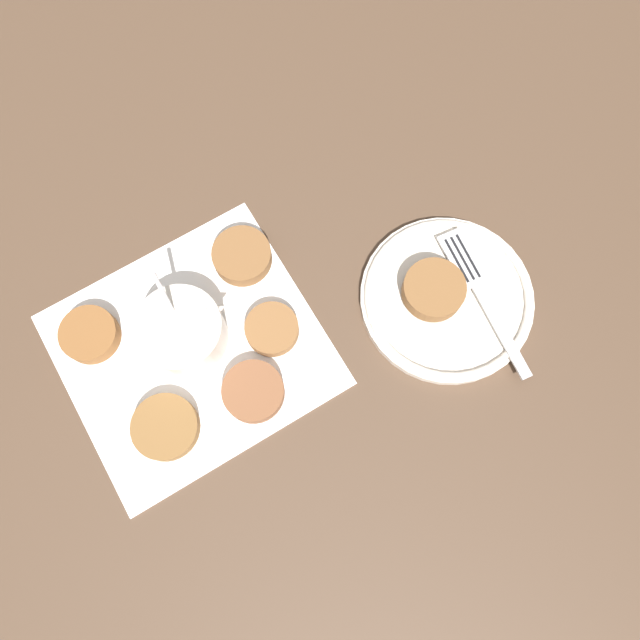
{
  "coord_description": "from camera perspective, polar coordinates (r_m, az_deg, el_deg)",
  "views": [
    {
      "loc": [
        0.03,
        -0.22,
        0.67
      ],
      "look_at": [
        0.12,
        -0.06,
        0.02
      ],
      "focal_mm": 35.0,
      "sensor_mm": 36.0,
      "label": 1
    }
  ],
  "objects": [
    {
      "name": "fritter_1",
      "position": [
        0.72,
        -20.3,
        -1.27
      ],
      "size": [
        0.06,
        0.06,
        0.02
      ],
      "color": "brown",
      "rests_on": "napkin"
    },
    {
      "name": "fritter_on_plate",
      "position": [
        0.69,
        10.35,
        2.73
      ],
      "size": [
        0.07,
        0.07,
        0.02
      ],
      "color": "brown",
      "rests_on": "serving_plate"
    },
    {
      "name": "napkin",
      "position": [
        0.7,
        -11.67,
        -2.66
      ],
      "size": [
        0.29,
        0.27,
        0.0
      ],
      "color": "white",
      "rests_on": "ground_plane"
    },
    {
      "name": "fritter_4",
      "position": [
        0.71,
        -7.14,
        5.82
      ],
      "size": [
        0.07,
        0.07,
        0.02
      ],
      "color": "brown",
      "rests_on": "napkin"
    },
    {
      "name": "fritter_0",
      "position": [
        0.67,
        -6.11,
        -6.54
      ],
      "size": [
        0.07,
        0.07,
        0.02
      ],
      "color": "brown",
      "rests_on": "napkin"
    },
    {
      "name": "fritter_3",
      "position": [
        0.68,
        -4.41,
        -0.85
      ],
      "size": [
        0.06,
        0.06,
        0.02
      ],
      "color": "brown",
      "rests_on": "napkin"
    },
    {
      "name": "fritter_2",
      "position": [
        0.68,
        -13.94,
        -9.49
      ],
      "size": [
        0.07,
        0.07,
        0.02
      ],
      "color": "brown",
      "rests_on": "napkin"
    },
    {
      "name": "ground_plane",
      "position": [
        0.71,
        -10.56,
        -0.52
      ],
      "size": [
        4.0,
        4.0,
        0.0
      ],
      "primitive_type": "plane",
      "color": "#4C3828"
    },
    {
      "name": "fork",
      "position": [
        0.71,
        14.18,
        2.97
      ],
      "size": [
        0.03,
        0.18,
        0.0
      ],
      "color": "silver",
      "rests_on": "serving_plate"
    },
    {
      "name": "sauce_bowl",
      "position": [
        0.68,
        -12.38,
        -1.14
      ],
      "size": [
        0.1,
        0.09,
        0.11
      ],
      "color": "silver",
      "rests_on": "napkin"
    },
    {
      "name": "serving_plate",
      "position": [
        0.71,
        11.52,
        1.99
      ],
      "size": [
        0.19,
        0.19,
        0.02
      ],
      "color": "silver",
      "rests_on": "ground_plane"
    }
  ]
}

